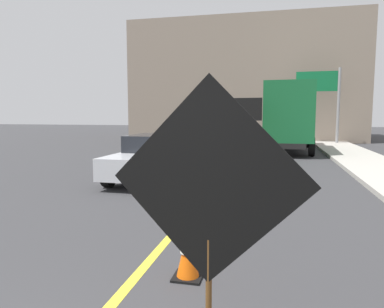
{
  "coord_description": "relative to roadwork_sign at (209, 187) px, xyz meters",
  "views": [
    {
      "loc": [
        1.65,
        -0.52,
        2.03
      ],
      "look_at": [
        0.47,
        4.59,
        1.44
      ],
      "focal_mm": 33.42,
      "sensor_mm": 36.0,
      "label": 1
    }
  ],
  "objects": [
    {
      "name": "far_building_block",
      "position": [
        -1.97,
        28.69,
        3.13
      ],
      "size": [
        17.72,
        9.82,
        9.2
      ],
      "primitive_type": "cube",
      "color": "gray",
      "rests_on": "ground"
    },
    {
      "name": "traffic_cone_curbside",
      "position": [
        -1.42,
        9.14,
        -1.15
      ],
      "size": [
        0.36,
        0.36,
        0.66
      ],
      "color": "black",
      "rests_on": "ground"
    },
    {
      "name": "highway_guide_sign",
      "position": [
        3.69,
        22.31,
        1.95
      ],
      "size": [
        2.79,
        0.23,
        5.0
      ],
      "color": "gray",
      "rests_on": "ground"
    },
    {
      "name": "pickup_car",
      "position": [
        -3.08,
        7.86,
        -0.78
      ],
      "size": [
        2.08,
        4.48,
        1.38
      ],
      "color": "silver",
      "rests_on": "ground"
    },
    {
      "name": "roadwork_sign",
      "position": [
        0.0,
        0.0,
        0.0
      ],
      "size": [
        1.63,
        0.19,
        2.33
      ],
      "color": "#593819",
      "rests_on": "ground"
    },
    {
      "name": "box_truck",
      "position": [
        1.24,
        17.31,
        0.42
      ],
      "size": [
        2.74,
        7.5,
        3.55
      ],
      "color": "black",
      "rests_on": "ground"
    },
    {
      "name": "traffic_cone_near_sign",
      "position": [
        -0.53,
        1.45,
        -1.16
      ],
      "size": [
        0.36,
        0.36,
        0.64
      ],
      "color": "black",
      "rests_on": "ground"
    },
    {
      "name": "traffic_cone_far_lane",
      "position": [
        -1.19,
        6.55,
        -1.13
      ],
      "size": [
        0.36,
        0.36,
        0.7
      ],
      "color": "black",
      "rests_on": "ground"
    },
    {
      "name": "arrow_board_trailer",
      "position": [
        -0.85,
        12.62,
        -0.99
      ],
      "size": [
        1.6,
        1.9,
        2.7
      ],
      "color": "orange",
      "rests_on": "ground"
    },
    {
      "name": "traffic_cone_mid_lane",
      "position": [
        -0.84,
        3.94,
        -1.18
      ],
      "size": [
        0.36,
        0.36,
        0.6
      ],
      "color": "black",
      "rests_on": "ground"
    },
    {
      "name": "lane_center_stripe",
      "position": [
        -1.17,
        3.84,
        -1.47
      ],
      "size": [
        0.14,
        36.0,
        0.01
      ],
      "primitive_type": "cube",
      "color": "yellow",
      "rests_on": "ground"
    }
  ]
}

